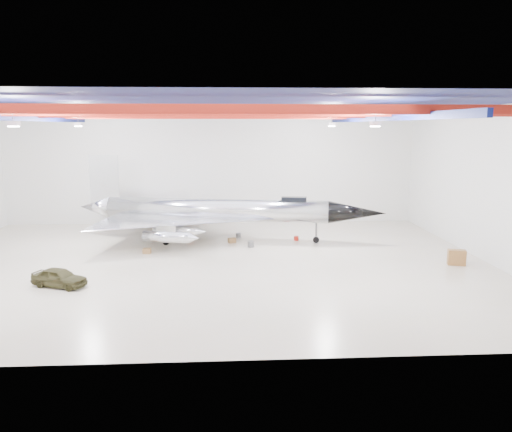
{
  "coord_description": "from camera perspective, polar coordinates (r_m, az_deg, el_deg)",
  "views": [
    {
      "loc": [
        1.63,
        -34.26,
        9.59
      ],
      "look_at": [
        3.69,
        2.0,
        3.0
      ],
      "focal_mm": 35.0,
      "sensor_mm": 36.0,
      "label": 1
    }
  ],
  "objects": [
    {
      "name": "jeep",
      "position": [
        32.53,
        -21.57,
        -6.54
      ],
      "size": [
        3.66,
        2.47,
        1.16
      ],
      "primitive_type": "imported",
      "rotation": [
        0.0,
        0.0,
        1.21
      ],
      "color": "#38351C",
      "rests_on": "floor"
    },
    {
      "name": "ceiling_structure",
      "position": [
        34.31,
        -6.09,
        11.45
      ],
      "size": [
        39.5,
        29.5,
        1.08
      ],
      "color": "maroon",
      "rests_on": "ceiling"
    },
    {
      "name": "wall_right",
      "position": [
        39.09,
        24.85,
        3.32
      ],
      "size": [
        0.0,
        30.0,
        30.0
      ],
      "primitive_type": "plane",
      "rotation": [
        1.57,
        0.0,
        -1.57
      ],
      "color": "silver",
      "rests_on": "floor"
    },
    {
      "name": "jet_aircraft",
      "position": [
        42.21,
        -4.61,
        0.36
      ],
      "size": [
        26.03,
        17.45,
        7.14
      ],
      "rotation": [
        0.0,
        0.0,
        -0.19
      ],
      "color": "silver",
      "rests_on": "floor"
    },
    {
      "name": "spares_box",
      "position": [
        43.45,
        -2.03,
        -2.22
      ],
      "size": [
        0.55,
        0.55,
        0.38
      ],
      "primitive_type": "cylinder",
      "rotation": [
        0.0,
        0.0,
        0.39
      ],
      "color": "#59595B",
      "rests_on": "floor"
    },
    {
      "name": "ceiling",
      "position": [
        34.33,
        -6.11,
        12.58
      ],
      "size": [
        40.0,
        40.0,
        0.0
      ],
      "primitive_type": "plane",
      "rotation": [
        3.14,
        0.0,
        0.0
      ],
      "color": "#0A0F38",
      "rests_on": "wall_back"
    },
    {
      "name": "floor",
      "position": [
        35.62,
        -5.77,
        -5.39
      ],
      "size": [
        40.0,
        40.0,
        0.0
      ],
      "primitive_type": "plane",
      "color": "beige",
      "rests_on": "ground"
    },
    {
      "name": "crate_ply",
      "position": [
        38.93,
        -12.36,
        -3.92
      ],
      "size": [
        0.62,
        0.52,
        0.4
      ],
      "primitive_type": "cube",
      "rotation": [
        0.0,
        0.0,
        -0.11
      ],
      "color": "olive",
      "rests_on": "floor"
    },
    {
      "name": "tool_chest",
      "position": [
        42.46,
        4.62,
        -2.55
      ],
      "size": [
        0.45,
        0.45,
        0.37
      ],
      "primitive_type": "cylinder",
      "rotation": [
        0.0,
        0.0,
        -0.11
      ],
      "color": "#A11A10",
      "rests_on": "floor"
    },
    {
      "name": "crate_small",
      "position": [
        42.61,
        -11.65,
        -2.75
      ],
      "size": [
        0.4,
        0.32,
        0.28
      ],
      "primitive_type": "cube",
      "rotation": [
        0.0,
        0.0,
        0.01
      ],
      "color": "#59595B",
      "rests_on": "floor"
    },
    {
      "name": "wall_back",
      "position": [
        49.46,
        -5.15,
        5.5
      ],
      "size": [
        40.0,
        0.0,
        40.0
      ],
      "primitive_type": "plane",
      "rotation": [
        1.57,
        0.0,
        0.0
      ],
      "color": "silver",
      "rests_on": "floor"
    },
    {
      "name": "toolbox_red",
      "position": [
        42.61,
        -7.56,
        -2.57
      ],
      "size": [
        0.51,
        0.41,
        0.36
      ],
      "primitive_type": "cube",
      "rotation": [
        0.0,
        0.0,
        0.01
      ],
      "color": "#A11A10",
      "rests_on": "floor"
    },
    {
      "name": "desk",
      "position": [
        37.59,
        21.95,
        -4.41
      ],
      "size": [
        1.29,
        0.86,
        1.08
      ],
      "primitive_type": "cube",
      "rotation": [
        0.0,
        0.0,
        -0.25
      ],
      "color": "brown",
      "rests_on": "floor"
    },
    {
      "name": "engine_drum",
      "position": [
        40.02,
        -0.58,
        -3.23
      ],
      "size": [
        0.63,
        0.63,
        0.48
      ],
      "primitive_type": "cylinder",
      "rotation": [
        0.0,
        0.0,
        0.2
      ],
      "color": "#59595B",
      "rests_on": "floor"
    },
    {
      "name": "parts_bin",
      "position": [
        41.53,
        -2.77,
        -2.8
      ],
      "size": [
        0.71,
        0.64,
        0.4
      ],
      "primitive_type": "cube",
      "rotation": [
        0.0,
        0.0,
        0.39
      ],
      "color": "olive",
      "rests_on": "floor"
    }
  ]
}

